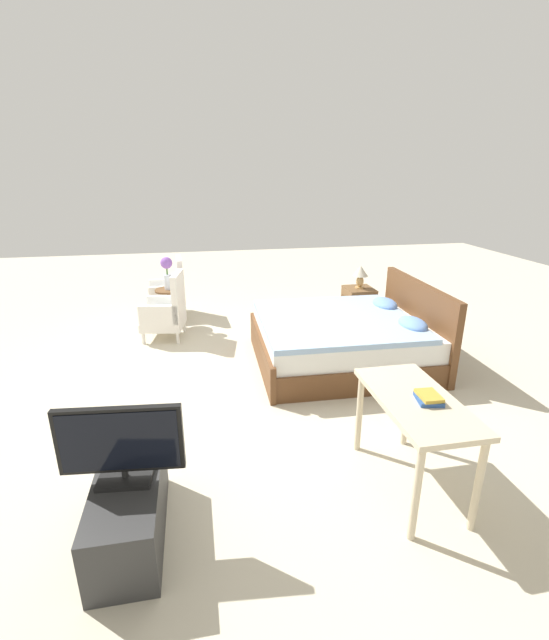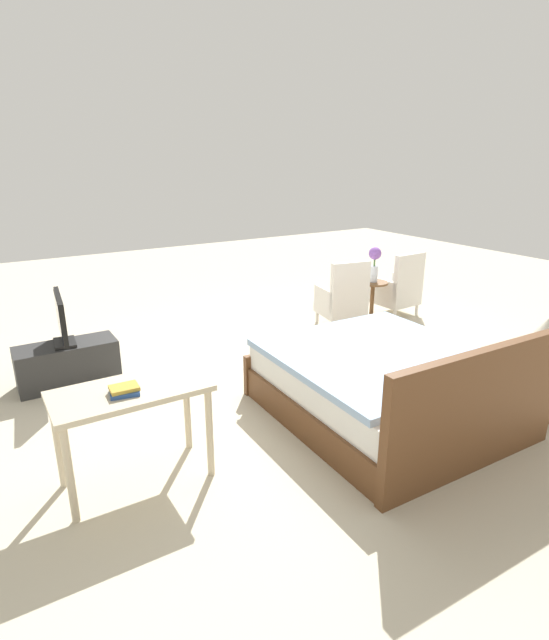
{
  "view_description": "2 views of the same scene",
  "coord_description": "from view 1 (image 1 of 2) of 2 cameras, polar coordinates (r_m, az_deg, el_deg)",
  "views": [
    {
      "loc": [
        4.44,
        -0.52,
        2.21
      ],
      "look_at": [
        0.08,
        0.3,
        0.65
      ],
      "focal_mm": 24.0,
      "sensor_mm": 36.0,
      "label": 1
    },
    {
      "loc": [
        2.82,
        4.02,
        2.22
      ],
      "look_at": [
        0.38,
        0.05,
        0.67
      ],
      "focal_mm": 28.0,
      "sensor_mm": 36.0,
      "label": 2
    }
  ],
  "objects": [
    {
      "name": "nightstand",
      "position": [
        6.47,
        11.09,
        1.72
      ],
      "size": [
        0.44,
        0.41,
        0.58
      ],
      "color": "brown",
      "rests_on": "ground_plane"
    },
    {
      "name": "book_stack",
      "position": [
        3.13,
        19.88,
        -9.71
      ],
      "size": [
        0.21,
        0.19,
        0.05
      ],
      "color": "#284C8E",
      "rests_on": "vanity_desk"
    },
    {
      "name": "tv_stand",
      "position": [
        3.06,
        -18.74,
        -22.64
      ],
      "size": [
        0.96,
        0.4,
        0.42
      ],
      "color": "#2D2D2D",
      "rests_on": "ground_plane"
    },
    {
      "name": "tv_flatscreen",
      "position": [
        2.78,
        -19.82,
        -15.32
      ],
      "size": [
        0.23,
        0.74,
        0.51
      ],
      "color": "black",
      "rests_on": "tv_stand"
    },
    {
      "name": "table_lamp",
      "position": [
        6.34,
        11.39,
        6.08
      ],
      "size": [
        0.22,
        0.22,
        0.33
      ],
      "color": "tan",
      "rests_on": "nightstand"
    },
    {
      "name": "bed",
      "position": [
        5.19,
        9.34,
        -2.54
      ],
      "size": [
        1.8,
        2.02,
        0.96
      ],
      "color": "brown",
      "rests_on": "ground_plane"
    },
    {
      "name": "vanity_desk",
      "position": [
        3.21,
        18.24,
        -11.5
      ],
      "size": [
        1.04,
        0.52,
        0.72
      ],
      "color": "beige",
      "rests_on": "ground_plane"
    },
    {
      "name": "ground_plane",
      "position": [
        4.98,
        -3.59,
        -7.03
      ],
      "size": [
        16.0,
        16.0,
        0.0
      ],
      "primitive_type": "plane",
      "color": "beige"
    },
    {
      "name": "armchair_by_window_left",
      "position": [
        7.01,
        -13.74,
        3.61
      ],
      "size": [
        0.57,
        0.57,
        0.92
      ],
      "color": "white",
      "rests_on": "ground_plane"
    },
    {
      "name": "flower_vase",
      "position": [
        6.41,
        -14.16,
        6.52
      ],
      "size": [
        0.17,
        0.17,
        0.48
      ],
      "color": "silver",
      "rests_on": "side_table"
    },
    {
      "name": "side_table",
      "position": [
        6.54,
        -13.8,
        2.25
      ],
      "size": [
        0.4,
        0.4,
        0.56
      ],
      "color": "brown",
      "rests_on": "ground_plane"
    },
    {
      "name": "armchair_by_window_right",
      "position": [
        6.04,
        -14.13,
        1.05
      ],
      "size": [
        0.62,
        0.62,
        0.92
      ],
      "color": "white",
      "rests_on": "ground_plane"
    }
  ]
}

